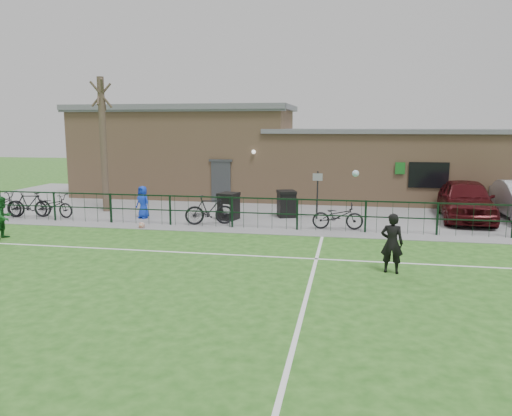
% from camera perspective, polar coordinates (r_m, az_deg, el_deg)
% --- Properties ---
extents(ground, '(90.00, 90.00, 0.00)m').
position_cam_1_polar(ground, '(11.39, -4.77, -10.56)').
color(ground, '#255819').
rests_on(ground, ground).
extents(paving_strip, '(34.00, 13.00, 0.02)m').
position_cam_1_polar(paving_strip, '(24.29, 3.73, 0.22)').
color(paving_strip, slate).
rests_on(paving_strip, ground).
extents(pitch_line_touch, '(28.00, 0.10, 0.01)m').
position_cam_1_polar(pitch_line_touch, '(18.74, 1.59, -2.53)').
color(pitch_line_touch, white).
rests_on(pitch_line_touch, ground).
extents(pitch_line_mid, '(28.00, 0.10, 0.01)m').
position_cam_1_polar(pitch_line_mid, '(15.10, -0.71, -5.47)').
color(pitch_line_mid, white).
rests_on(pitch_line_mid, ground).
extents(pitch_line_perp, '(0.10, 16.00, 0.01)m').
position_cam_1_polar(pitch_line_perp, '(11.05, 5.48, -11.18)').
color(pitch_line_perp, white).
rests_on(pitch_line_perp, ground).
extents(perimeter_fence, '(28.00, 0.10, 1.20)m').
position_cam_1_polar(perimeter_fence, '(18.82, 1.70, -0.64)').
color(perimeter_fence, black).
rests_on(perimeter_fence, ground).
extents(bare_tree, '(0.30, 0.30, 6.00)m').
position_cam_1_polar(bare_tree, '(23.50, -17.04, 6.85)').
color(bare_tree, '#47382B').
rests_on(bare_tree, ground).
extents(wheelie_bin_left, '(0.85, 0.91, 1.03)m').
position_cam_1_polar(wheelie_bin_left, '(20.69, -3.14, 0.09)').
color(wheelie_bin_left, black).
rests_on(wheelie_bin_left, paving_strip).
extents(wheelie_bin_right, '(0.91, 0.97, 1.04)m').
position_cam_1_polar(wheelie_bin_right, '(21.31, 3.50, 0.38)').
color(wheelie_bin_right, black).
rests_on(wheelie_bin_right, paving_strip).
extents(sign_post, '(0.06, 0.06, 2.00)m').
position_cam_1_polar(sign_post, '(20.87, 7.02, 1.46)').
color(sign_post, black).
rests_on(sign_post, paving_strip).
extents(car_maroon, '(2.33, 5.05, 1.68)m').
position_cam_1_polar(car_maroon, '(22.32, 22.84, 0.88)').
color(car_maroon, '#3F0B0E').
rests_on(car_maroon, paving_strip).
extents(bicycle_a, '(2.16, 0.90, 1.11)m').
position_cam_1_polar(bicycle_a, '(24.01, -27.15, 0.45)').
color(bicycle_a, black).
rests_on(bicycle_a, paving_strip).
extents(bicycle_b, '(1.92, 0.83, 1.12)m').
position_cam_1_polar(bicycle_b, '(23.31, -24.48, 0.41)').
color(bicycle_b, black).
rests_on(bicycle_b, paving_strip).
extents(bicycle_c, '(1.95, 0.83, 1.00)m').
position_cam_1_polar(bicycle_c, '(22.87, -22.18, 0.25)').
color(bicycle_c, black).
rests_on(bicycle_c, paving_strip).
extents(bicycle_d, '(2.01, 1.18, 1.17)m').
position_cam_1_polar(bicycle_d, '(19.70, -5.32, -0.21)').
color(bicycle_d, black).
rests_on(bicycle_d, paving_strip).
extents(bicycle_e, '(1.93, 0.76, 1.00)m').
position_cam_1_polar(bicycle_e, '(18.99, 9.32, -0.92)').
color(bicycle_e, black).
rests_on(bicycle_e, paving_strip).
extents(spectator_child, '(0.79, 0.67, 1.37)m').
position_cam_1_polar(spectator_child, '(21.47, -12.80, 0.66)').
color(spectator_child, '#1539C9').
rests_on(spectator_child, paving_strip).
extents(goalkeeper_kick, '(1.40, 3.52, 2.45)m').
position_cam_1_polar(goalkeeper_kick, '(13.77, 15.13, -3.64)').
color(goalkeeper_kick, black).
rests_on(goalkeeper_kick, ground).
extents(outfield_player, '(0.56, 0.72, 1.47)m').
position_cam_1_polar(outfield_player, '(19.35, -26.91, -0.98)').
color(outfield_player, '#185521').
rests_on(outfield_player, ground).
extents(ball_ground, '(0.24, 0.24, 0.24)m').
position_cam_1_polar(ball_ground, '(19.54, -12.94, -1.93)').
color(ball_ground, silver).
rests_on(ball_ground, ground).
extents(clubhouse, '(24.25, 5.40, 4.96)m').
position_cam_1_polar(clubhouse, '(27.12, 2.71, 5.89)').
color(clubhouse, tan).
rests_on(clubhouse, ground).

